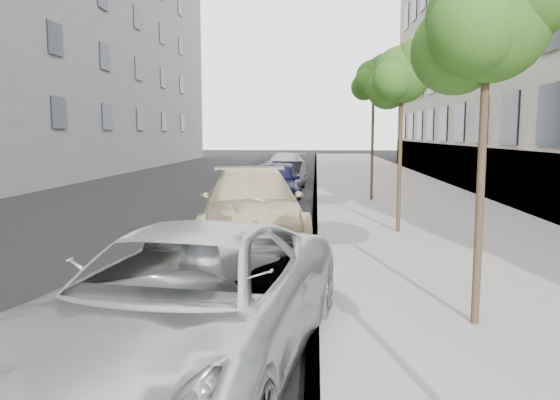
# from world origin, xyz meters

# --- Properties ---
(ground) EXTENTS (160.00, 160.00, 0.00)m
(ground) POSITION_xyz_m (0.00, 0.00, 0.00)
(ground) COLOR black
(ground) RESTS_ON ground
(sidewalk) EXTENTS (6.40, 72.00, 0.14)m
(sidewalk) POSITION_xyz_m (4.30, 24.00, 0.07)
(sidewalk) COLOR gray
(sidewalk) RESTS_ON ground
(curb) EXTENTS (0.15, 72.00, 0.14)m
(curb) POSITION_xyz_m (1.18, 24.00, 0.07)
(curb) COLOR #9E9B93
(curb) RESTS_ON ground
(tree_near) EXTENTS (1.79, 1.59, 4.57)m
(tree_near) POSITION_xyz_m (3.23, 1.50, 3.83)
(tree_near) COLOR #38281C
(tree_near) RESTS_ON sidewalk
(tree_mid) EXTENTS (1.70, 1.50, 4.59)m
(tree_mid) POSITION_xyz_m (3.23, 8.00, 3.89)
(tree_mid) COLOR #38281C
(tree_mid) RESTS_ON sidewalk
(tree_far) EXTENTS (1.64, 1.44, 5.14)m
(tree_far) POSITION_xyz_m (3.23, 14.50, 4.46)
(tree_far) COLOR #38281C
(tree_far) RESTS_ON sidewalk
(minivan) EXTENTS (3.34, 5.80, 1.52)m
(minivan) POSITION_xyz_m (-0.15, 0.07, 0.76)
(minivan) COLOR silver
(minivan) RESTS_ON ground
(suv) EXTENTS (3.11, 5.99, 1.66)m
(suv) POSITION_xyz_m (-0.31, 7.33, 0.83)
(suv) COLOR #C9BA8F
(suv) RESTS_ON ground
(sedan_blue) EXTENTS (1.86, 4.59, 1.56)m
(sedan_blue) POSITION_xyz_m (-0.27, 14.01, 0.78)
(sedan_blue) COLOR black
(sedan_blue) RESTS_ON ground
(sedan_black) EXTENTS (1.67, 4.00, 1.29)m
(sedan_black) POSITION_xyz_m (-0.10, 18.86, 0.64)
(sedan_black) COLOR black
(sedan_black) RESTS_ON ground
(sedan_rear) EXTENTS (2.44, 5.19, 1.46)m
(sedan_rear) POSITION_xyz_m (-0.48, 24.28, 0.73)
(sedan_rear) COLOR #ABADB4
(sedan_rear) RESTS_ON ground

